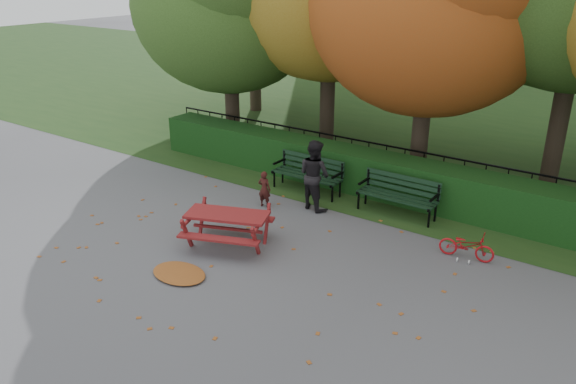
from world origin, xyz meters
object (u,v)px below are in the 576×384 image
Objects in this scene: adult at (314,175)px; picnic_table at (227,220)px; bench_left at (309,171)px; child at (264,189)px; bench_right at (399,192)px; bicycle at (467,246)px.

picnic_table is at bearing 94.92° from adult.
adult is at bearing -50.15° from bench_left.
child is 1.21m from adult.
child is (-2.71, -1.40, -0.08)m from bench_right.
adult reaches higher than picnic_table.
child is 4.67m from bicycle.
adult is (0.42, 2.55, 0.28)m from picnic_table.
bicycle is (1.95, -1.16, -0.25)m from bench_right.
bench_left reaches higher than child.
bench_left is 0.91× the size of picnic_table.
bench_right is (2.40, 0.00, 0.00)m from bench_left.
bench_right is at bearing -140.95° from adult.
bench_left is 1.74× the size of bicycle.
child is at bearing 85.49° from bicycle.
bench_left reaches higher than bicycle.
bench_left is at bearing 180.00° from bench_right.
bench_left and bench_right have the same top height.
bench_left is at bearing -110.72° from child.
bicycle is at bearing -14.89° from bench_left.
child is at bearing -152.76° from bench_right.
bicycle is (4.35, -1.16, -0.25)m from bench_left.
bicycle is at bearing -171.29° from adult.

